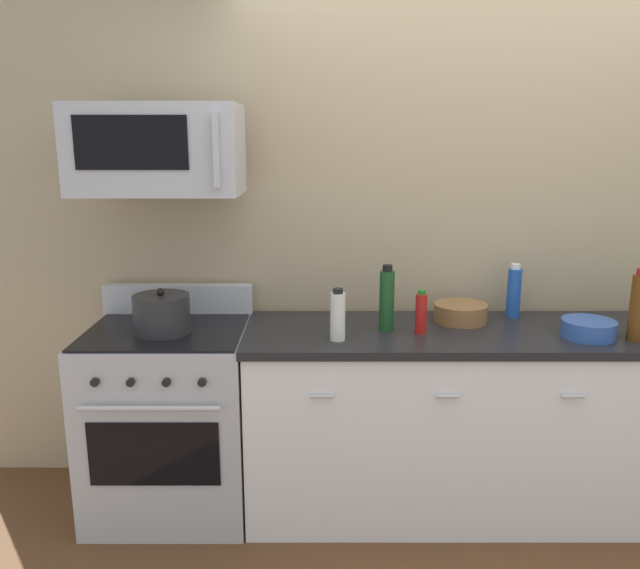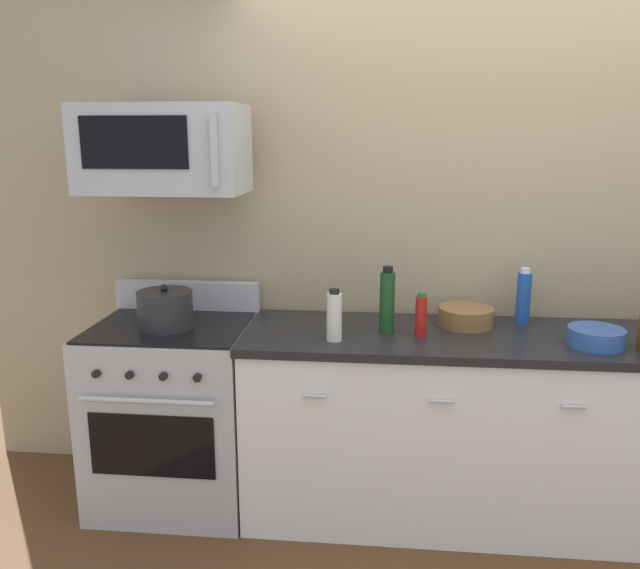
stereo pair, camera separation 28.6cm
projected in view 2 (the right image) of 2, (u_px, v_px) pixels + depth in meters
ground_plane at (485, 513)px, 3.10m from camera, size 6.51×6.51×0.00m
back_wall at (488, 229)px, 3.19m from camera, size 5.43×0.10×2.70m
counter_unit at (491, 427)px, 2.99m from camera, size 2.34×0.66×0.92m
range_oven at (175, 411)px, 3.15m from camera, size 0.76×0.69×1.07m
microwave at (164, 149)px, 2.90m from camera, size 0.74×0.44×0.40m
bottle_soda_blue at (523, 297)px, 3.05m from camera, size 0.07×0.07×0.27m
bottle_vinegar_white at (334, 316)px, 2.79m from camera, size 0.07×0.07×0.24m
bottle_wine_green at (387, 301)px, 2.90m from camera, size 0.07×0.07×0.31m
bottle_hot_sauce_red at (421, 316)px, 2.85m from camera, size 0.05×0.05×0.20m
bowl_blue_mixing at (596, 336)px, 2.73m from camera, size 0.24×0.24×0.08m
bowl_wooden_salad at (466, 316)px, 3.02m from camera, size 0.26×0.26×0.09m
stockpot at (165, 310)px, 2.97m from camera, size 0.26×0.26×0.21m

